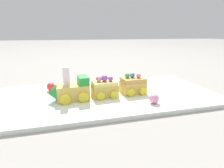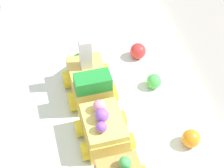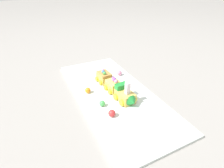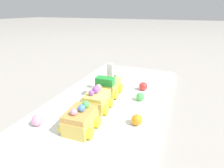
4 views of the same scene
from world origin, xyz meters
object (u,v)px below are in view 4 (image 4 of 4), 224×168
at_px(cake_train_locomotive, 109,85).
at_px(gumball_green, 140,97).
at_px(cake_car_lemon, 97,100).
at_px(cake_car_caramel, 80,120).
at_px(gumball_red, 143,86).
at_px(gumball_orange, 137,120).
at_px(gumball_pink, 38,120).

bearing_deg(cake_train_locomotive, gumball_green, -101.83).
distance_m(cake_car_lemon, cake_car_caramel, 0.10).
bearing_deg(gumball_red, gumball_orange, -171.46).
distance_m(cake_car_lemon, gumball_red, 0.19).
height_order(cake_car_lemon, gumball_red, cake_car_lemon).
bearing_deg(cake_car_caramel, cake_train_locomotive, 0.05).
xyz_separation_m(cake_car_caramel, gumball_red, (0.27, -0.09, -0.01)).
bearing_deg(cake_car_lemon, cake_car_caramel, -179.76).
xyz_separation_m(cake_car_lemon, gumball_green, (0.09, -0.10, -0.01)).
xyz_separation_m(gumball_green, gumball_orange, (-0.12, -0.02, 0.00)).
bearing_deg(gumball_orange, cake_car_caramel, 120.06).
distance_m(cake_car_lemon, gumball_pink, 0.16).
bearing_deg(gumball_orange, gumball_green, 9.96).
bearing_deg(cake_train_locomotive, gumball_pink, 154.56).
xyz_separation_m(cake_train_locomotive, cake_car_lemon, (-0.11, -0.01, -0.00)).
distance_m(cake_car_lemon, gumball_orange, 0.13).
relative_size(cake_train_locomotive, cake_car_lemon, 1.49).
height_order(gumball_green, gumball_orange, gumball_orange).
bearing_deg(gumball_pink, gumball_red, -33.04).
height_order(cake_car_caramel, gumball_green, cake_car_caramel).
distance_m(cake_car_caramel, gumball_red, 0.28).
relative_size(gumball_red, gumball_orange, 1.07).
relative_size(cake_car_lemon, cake_car_caramel, 1.00).
bearing_deg(gumball_green, cake_car_caramel, 153.69).
bearing_deg(cake_car_caramel, gumball_pink, 99.32).
relative_size(gumball_pink, gumball_orange, 1.03).
relative_size(cake_train_locomotive, gumball_orange, 4.46).
xyz_separation_m(cake_car_lemon, gumball_orange, (-0.03, -0.12, -0.01)).
bearing_deg(gumball_orange, gumball_red, 8.54).
distance_m(cake_train_locomotive, cake_car_lemon, 0.11).
bearing_deg(cake_car_lemon, gumball_green, -52.04).
relative_size(cake_car_lemon, gumball_green, 3.18).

